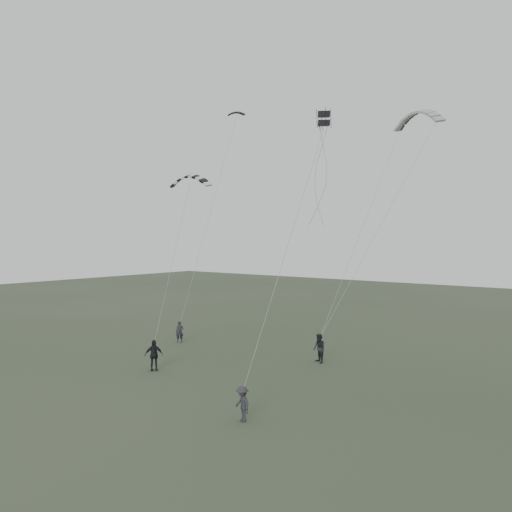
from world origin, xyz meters
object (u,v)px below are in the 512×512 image
Objects in this scene: flyer_left at (180,332)px; kite_pale_large at (418,112)px; kite_box at (324,119)px; flyer_far at (242,404)px; flyer_center at (154,355)px; kite_striped at (190,176)px; flyer_right at (319,348)px; kite_dark_small at (236,112)px.

kite_pale_large is (15.77, 8.48, 16.47)m from flyer_left.
kite_pale_large is at bearing 57.36° from kite_box.
flyer_center is at bearing -176.54° from flyer_far.
kite_pale_large is at bearing -16.41° from flyer_left.
flyer_far is 17.75m from kite_striped.
flyer_center is 0.48× the size of kite_pale_large.
kite_pale_large is (3.78, 7.37, 16.35)m from flyer_right.
kite_striped is at bearing -122.97° from flyer_right.
kite_dark_small is (-10.03, 3.52, 17.65)m from flyer_right.
flyer_right is 1.01× the size of flyer_center.
flyer_right is (11.99, 1.11, 0.12)m from flyer_left.
flyer_right is at bearing -48.67° from kite_dark_small.
flyer_far is (9.84, -3.37, -0.15)m from flyer_center.
kite_box reaches higher than flyer_far.
flyer_right is 10.70m from flyer_center.
flyer_far is 0.54× the size of kite_striped.
flyer_center is 24.94m from kite_pale_large.
flyer_left is at bearing 167.55° from flyer_far.
flyer_far is at bearing -54.03° from kite_striped.
flyer_center is 12.39m from kite_striped.
flyer_far is (2.66, -11.30, -0.16)m from flyer_right.
kite_striped is at bearing -78.50° from flyer_left.
kite_dark_small is 0.36× the size of kite_pale_large.
kite_dark_small is at bearing 51.51° from flyer_center.
flyer_left is 21.45m from kite_box.
flyer_far is 26.42m from kite_dark_small.
flyer_far is 14.34m from kite_box.
kite_box is at bearing -44.47° from flyer_center.
flyer_left is 18.47m from kite_dark_small.
kite_striped is (-12.02, -10.99, -4.78)m from kite_pale_large.
flyer_far is (14.65, -10.19, -0.04)m from flyer_left.
flyer_right is at bearing 88.40° from kite_box.
kite_box is (15.92, -5.26, 13.37)m from flyer_left.
flyer_left is 0.57× the size of kite_striped.
flyer_right is at bearing 125.58° from flyer_far.
kite_dark_small reaches higher than kite_box.
kite_box is (11.11, 1.56, 13.25)m from flyer_center.
kite_box reaches higher than kite_striped.
kite_pale_large reaches higher than flyer_far.
kite_pale_large reaches higher than flyer_left.
kite_pale_large is (13.81, 3.84, -1.30)m from kite_dark_small.
flyer_left is 12.53m from kite_striped.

